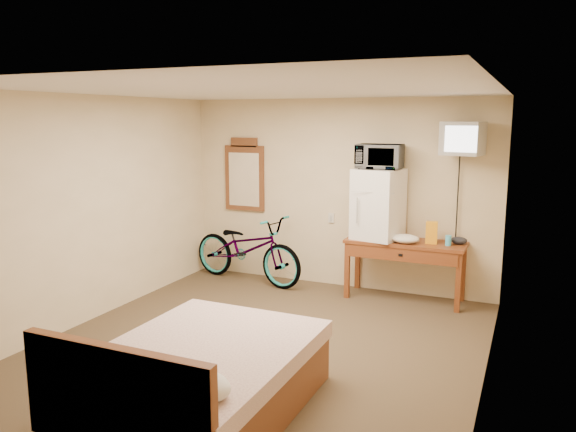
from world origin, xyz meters
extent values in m
plane|color=#413120|center=(0.00, 0.00, 0.00)|extent=(4.60, 4.60, 0.00)
plane|color=silver|center=(0.00, 0.00, 2.50)|extent=(4.60, 4.60, 0.00)
cube|color=beige|center=(0.00, 2.30, 1.25)|extent=(4.20, 0.04, 2.50)
cube|color=beige|center=(0.00, -2.30, 1.25)|extent=(4.20, 0.04, 2.50)
cube|color=beige|center=(-2.10, 0.00, 1.25)|extent=(0.04, 4.60, 2.50)
cube|color=beige|center=(2.10, 0.00, 1.25)|extent=(0.04, 4.60, 2.50)
cube|color=beige|center=(-0.08, 2.29, 0.92)|extent=(0.08, 0.01, 0.13)
cube|color=brown|center=(0.98, 2.04, 0.73)|extent=(1.45, 0.57, 0.04)
cube|color=brown|center=(0.31, 1.81, 0.35)|extent=(0.06, 0.06, 0.71)
cube|color=brown|center=(1.66, 1.81, 0.35)|extent=(0.06, 0.06, 0.71)
cube|color=brown|center=(0.31, 2.27, 0.35)|extent=(0.06, 0.06, 0.71)
cube|color=brown|center=(1.66, 2.27, 0.35)|extent=(0.06, 0.06, 0.71)
cube|color=brown|center=(0.98, 1.79, 0.63)|extent=(1.33, 0.05, 0.16)
cube|color=black|center=(0.98, 1.77, 0.63)|extent=(0.05, 0.02, 0.03)
cube|color=white|center=(0.62, 2.03, 1.19)|extent=(0.63, 0.61, 0.88)
cube|color=#ACACA6|center=(0.62, 1.77, 1.36)|extent=(0.54, 0.01, 0.00)
cylinder|color=#ACACA6|center=(0.43, 1.77, 1.14)|extent=(0.02, 0.02, 0.32)
imported|color=white|center=(0.62, 2.03, 1.78)|extent=(0.55, 0.38, 0.30)
cube|color=orange|center=(1.30, 2.01, 0.89)|extent=(0.14, 0.09, 0.27)
cylinder|color=#46C1F0|center=(1.50, 1.99, 0.81)|extent=(0.07, 0.07, 0.12)
ellipsoid|color=white|center=(1.00, 1.91, 0.80)|extent=(0.35, 0.27, 0.11)
ellipsoid|color=black|center=(0.50, 1.91, 0.79)|extent=(0.23, 0.17, 0.09)
ellipsoid|color=black|center=(1.61, 2.12, 0.79)|extent=(0.19, 0.16, 0.09)
cube|color=black|center=(1.60, 2.28, 1.92)|extent=(0.14, 0.02, 0.14)
cylinder|color=black|center=(1.60, 2.24, 1.92)|extent=(0.05, 0.30, 0.05)
cube|color=#ACACA6|center=(1.60, 2.02, 2.01)|extent=(0.50, 0.44, 0.38)
cube|color=white|center=(1.60, 1.83, 2.01)|extent=(0.36, 0.08, 0.29)
cube|color=black|center=(1.60, 2.21, 2.01)|extent=(0.27, 0.06, 0.24)
cube|color=brown|center=(-1.39, 2.27, 1.40)|extent=(0.61, 0.04, 0.92)
cube|color=brown|center=(-1.39, 2.27, 1.91)|extent=(0.41, 0.04, 0.13)
cube|color=white|center=(-1.39, 2.25, 1.38)|extent=(0.48, 0.01, 0.76)
imported|color=black|center=(-1.18, 1.94, 0.47)|extent=(1.88, 0.95, 0.94)
cube|color=brown|center=(0.14, -1.30, 0.20)|extent=(1.42, 1.88, 0.40)
cube|color=#F8DCC0|center=(0.14, -1.30, 0.45)|extent=(1.46, 1.92, 0.14)
cube|color=brown|center=(0.14, -2.26, 0.55)|extent=(1.40, 0.08, 0.70)
ellipsoid|color=silver|center=(-0.19, -1.95, 0.58)|extent=(0.57, 0.35, 0.20)
ellipsoid|color=silver|center=(0.46, -1.95, 0.58)|extent=(0.57, 0.35, 0.20)
camera|label=1|loc=(2.37, -4.74, 2.25)|focal=35.00mm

